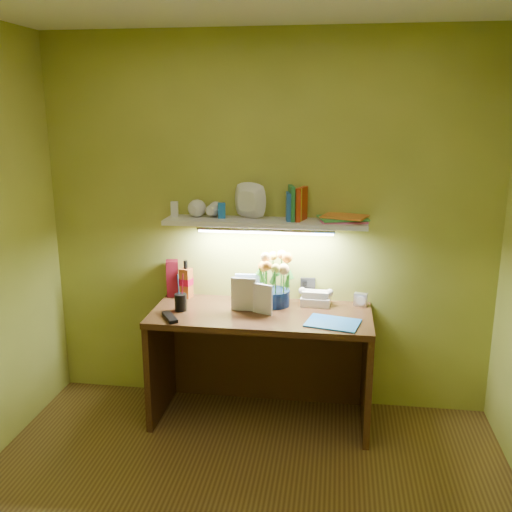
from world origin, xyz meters
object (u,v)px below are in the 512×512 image
(desk, at_px, (261,366))
(whisky_bottle, at_px, (186,279))
(desk_clock, at_px, (361,300))
(flower_bouquet, at_px, (274,279))
(telephone, at_px, (316,297))

(desk, xyz_separation_m, whisky_bottle, (-0.55, 0.22, 0.51))
(desk_clock, bearing_deg, flower_bouquet, -160.59)
(telephone, height_order, whisky_bottle, whisky_bottle)
(desk, height_order, desk_clock, desk_clock)
(desk, bearing_deg, telephone, 29.98)
(telephone, distance_m, whisky_bottle, 0.89)
(desk, distance_m, flower_bouquet, 0.58)
(desk, relative_size, telephone, 7.36)
(flower_bouquet, distance_m, desk_clock, 0.58)
(telephone, bearing_deg, whisky_bottle, -178.68)
(whisky_bottle, bearing_deg, telephone, -1.85)
(whisky_bottle, bearing_deg, desk, -22.23)
(desk_clock, height_order, whisky_bottle, whisky_bottle)
(desk_clock, distance_m, whisky_bottle, 1.18)
(desk, distance_m, desk_clock, 0.79)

